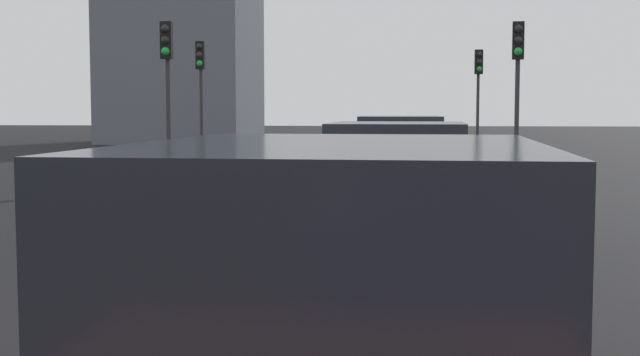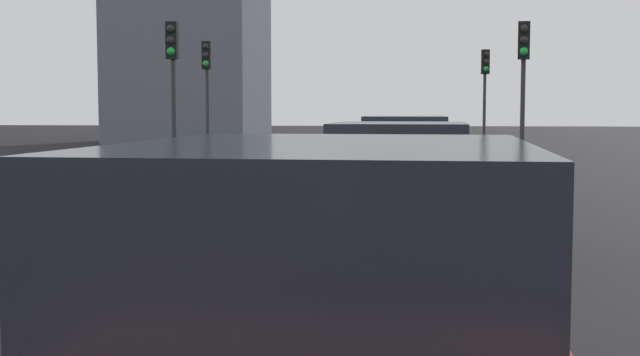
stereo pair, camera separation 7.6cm
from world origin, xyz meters
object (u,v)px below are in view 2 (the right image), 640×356
Objects in this scene: car_grey_left_second at (400,192)px; traffic_light_near_left at (485,80)px; traffic_light_far_right at (207,75)px; traffic_light_far_left at (523,67)px; car_white_left_lead at (403,161)px; traffic_light_near_right at (172,67)px; car_red_left_third at (334,351)px.

car_grey_left_second is 1.13× the size of traffic_light_near_left.
traffic_light_near_left reaches higher than car_grey_left_second.
car_grey_left_second is 1.13× the size of traffic_light_far_right.
traffic_light_near_left is 1.02× the size of traffic_light_far_left.
car_white_left_lead is 5.82m from car_grey_left_second.
car_white_left_lead is at bearing 29.60° from traffic_light_far_right.
traffic_light_near_right reaches higher than traffic_light_far_left.
car_white_left_lead is 1.09× the size of traffic_light_far_right.
car_white_left_lead reaches higher than car_grey_left_second.
car_white_left_lead is 1.11× the size of traffic_light_far_left.
traffic_light_far_left reaches higher than car_white_left_lead.
traffic_light_far_right is at bearing -117.53° from traffic_light_far_left.
traffic_light_far_right is (23.73, 6.40, 2.05)m from car_red_left_third.
traffic_light_near_right is (16.83, 5.54, 2.00)m from car_red_left_third.
traffic_light_near_left is 1.00× the size of traffic_light_far_right.
traffic_light_far_right reaches higher than traffic_light_near_left.
traffic_light_far_left is 0.98× the size of traffic_light_far_right.
traffic_light_near_right is at bearing -79.12° from traffic_light_far_left.
car_white_left_lead is at bearing -17.92° from traffic_light_near_left.
car_grey_left_second is at bearing 30.19° from traffic_light_near_right.
traffic_light_far_left is at bearing -7.97° from traffic_light_near_left.
traffic_light_far_right is (16.87, 6.56, 2.07)m from car_grey_left_second.
traffic_light_far_right is (6.19, 9.31, 0.06)m from traffic_light_far_left.
traffic_light_near_right is 8.48m from traffic_light_far_left.
traffic_light_near_left reaches higher than traffic_light_far_left.
traffic_light_far_left is at bearing -31.82° from car_white_left_lead.
car_grey_left_second is 1.15× the size of traffic_light_near_right.
car_white_left_lead is 12.99m from traffic_light_far_right.
traffic_light_near_right is (4.15, 5.65, 2.01)m from car_white_left_lead.
traffic_light_near_left is (21.79, -2.75, 2.07)m from car_grey_left_second.
traffic_light_near_left is (15.97, -2.80, 2.06)m from car_white_left_lead.
car_red_left_third is at bearing -13.79° from traffic_light_near_left.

